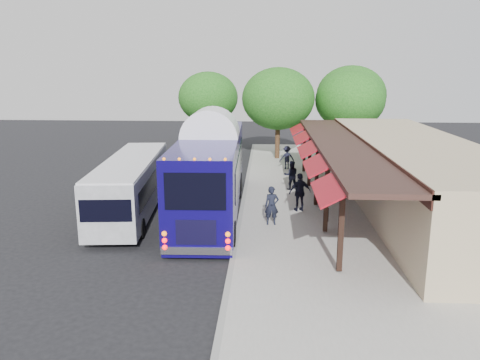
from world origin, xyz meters
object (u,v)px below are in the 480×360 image
(ped_d, at_px, (287,158))
(sign_board, at_px, (327,215))
(coach_bus, at_px, (211,169))
(city_bus, at_px, (132,183))
(ped_c, at_px, (300,192))
(ped_a, at_px, (272,206))
(ped_b, at_px, (291,175))

(ped_d, xyz_separation_m, sign_board, (1.18, -12.84, -0.08))
(coach_bus, distance_m, city_bus, 3.96)
(ped_d, bearing_deg, sign_board, 83.57)
(ped_c, height_order, sign_board, ped_c)
(city_bus, height_order, sign_board, city_bus)
(city_bus, relative_size, sign_board, 9.62)
(coach_bus, relative_size, ped_a, 7.40)
(ped_a, distance_m, ped_b, 6.46)
(ped_a, bearing_deg, sign_board, -21.08)
(coach_bus, distance_m, ped_d, 10.73)
(coach_bus, height_order, ped_b, coach_bus)
(coach_bus, relative_size, ped_c, 6.81)
(city_bus, bearing_deg, ped_c, -2.54)
(ped_d, relative_size, sign_board, 1.50)
(city_bus, xyz_separation_m, ped_d, (8.00, 10.33, -0.56))
(sign_board, bearing_deg, ped_b, 93.56)
(coach_bus, distance_m, ped_b, 5.94)
(ped_a, xyz_separation_m, ped_d, (1.17, 12.10, -0.06))
(city_bus, height_order, ped_d, city_bus)
(city_bus, height_order, ped_a, city_bus)
(city_bus, distance_m, ped_d, 13.07)
(ped_b, relative_size, ped_c, 0.89)
(ped_c, bearing_deg, ped_d, -105.14)
(city_bus, xyz_separation_m, sign_board, (9.18, -2.51, -0.64))
(ped_b, height_order, ped_c, ped_c)
(ped_a, xyz_separation_m, ped_b, (1.18, 6.36, -0.03))
(city_bus, bearing_deg, sign_board, -20.41)
(city_bus, relative_size, ped_c, 5.48)
(ped_d, bearing_deg, ped_a, 72.79)
(ped_c, xyz_separation_m, ped_d, (-0.23, 9.96, -0.14))
(coach_bus, height_order, city_bus, coach_bus)
(sign_board, bearing_deg, ped_c, 102.47)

